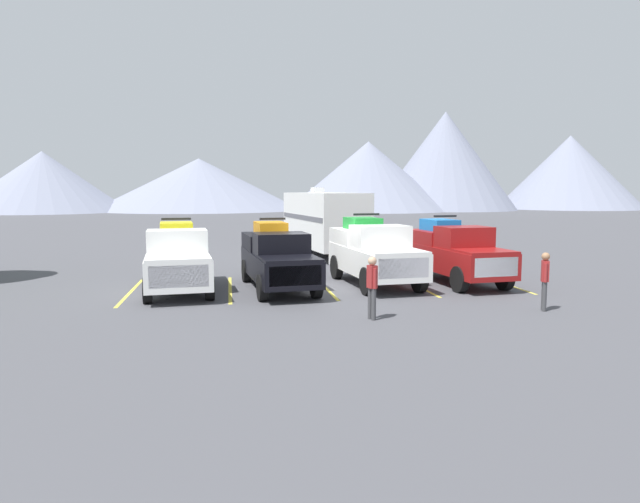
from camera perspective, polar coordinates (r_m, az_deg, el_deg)
The scene contains 14 objects.
ground_plane at distance 20.47m, azimuth 0.61°, elevation -3.75°, with size 240.00×240.00×0.00m, color #47474C.
pickup_truck_a at distance 20.42m, azimuth -14.24°, elevation -0.63°, with size 2.64×5.57×2.55m.
pickup_truck_b at distance 20.39m, azimuth -4.39°, elevation -0.52°, with size 2.53×5.98×2.52m.
pickup_truck_c at distance 21.28m, azimuth 5.41°, elevation -0.01°, with size 2.64×5.58×2.66m.
pickup_truck_d at distance 22.26m, azimuth 13.45°, elevation 0.00°, with size 2.50×5.62×2.56m.
lot_stripe_a at distance 20.82m, azimuth -18.63°, elevation -3.90°, with size 0.12×5.50×0.01m, color gold.
lot_stripe_b at distance 20.53m, azimuth -9.09°, elevation -3.79°, with size 0.12×5.50×0.01m, color gold.
lot_stripe_c at distance 20.82m, azimuth 0.44°, elevation -3.57°, with size 0.12×5.50×0.01m, color gold.
lot_stripe_d at distance 21.65m, azimuth 9.47°, elevation -3.27°, with size 0.12×5.50×0.01m, color gold.
lot_stripe_e at distance 22.98m, azimuth 17.64°, elevation -2.93°, with size 0.12×5.50×0.01m, color gold.
camper_trailer_a at distance 30.59m, azimuth 0.40°, elevation 3.25°, with size 3.66×9.19×3.70m.
person_a at distance 15.48m, azimuth 5.30°, elevation -3.24°, with size 0.27×0.37×1.75m.
person_b at distance 17.81m, azimuth 21.82°, elevation -2.45°, with size 0.29×0.36×1.73m.
mountain_ridge at distance 100.03m, azimuth -5.28°, elevation 8.05°, with size 154.78×40.87×17.66m.
Camera 1 is at (-3.44, -19.86, 3.55)m, focal length 31.59 mm.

